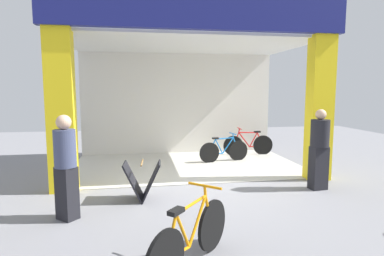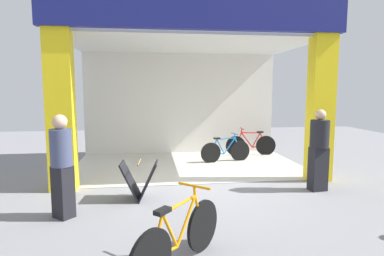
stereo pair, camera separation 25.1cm
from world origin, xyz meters
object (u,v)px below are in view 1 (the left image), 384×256
bicycle_inside_1 (248,144)px  pedestrian_1 (66,166)px  pedestrian_2 (319,148)px  bicycle_inside_0 (224,151)px  sandwich_board_sign (142,181)px  bicycle_parked_0 (191,238)px

bicycle_inside_1 → pedestrian_1: bearing=-136.1°
pedestrian_1 → pedestrian_2: size_ratio=1.00×
bicycle_inside_0 → sandwich_board_sign: (-2.35, -2.87, 0.03)m
bicycle_inside_0 → pedestrian_1: 5.08m
bicycle_parked_0 → sandwich_board_sign: size_ratio=1.76×
bicycle_parked_0 → bicycle_inside_0: bearing=71.2°
bicycle_parked_0 → pedestrian_1: pedestrian_1 is taller
bicycle_parked_0 → sandwich_board_sign: bearing=102.3°
bicycle_parked_0 → pedestrian_1: bearing=134.8°
sandwich_board_sign → pedestrian_1: size_ratio=0.44×
bicycle_inside_0 → pedestrian_1: (-3.55, -3.59, 0.55)m
bicycle_inside_1 → bicycle_parked_0: size_ratio=1.23×
sandwich_board_sign → pedestrian_2: (3.64, 0.08, 0.51)m
pedestrian_2 → bicycle_inside_0: bearing=114.8°
bicycle_inside_0 → bicycle_parked_0: bearing=-108.8°
pedestrian_1 → bicycle_parked_0: bearing=-45.2°
pedestrian_2 → pedestrian_1: bearing=-170.7°
bicycle_inside_0 → bicycle_parked_0: bicycle_parked_0 is taller
bicycle_inside_1 → pedestrian_1: (-4.58, -4.41, 0.53)m
bicycle_inside_0 → bicycle_inside_1: bearing=38.8°
pedestrian_1 → pedestrian_2: pedestrian_1 is taller
bicycle_parked_0 → pedestrian_2: (3.11, 2.54, 0.51)m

